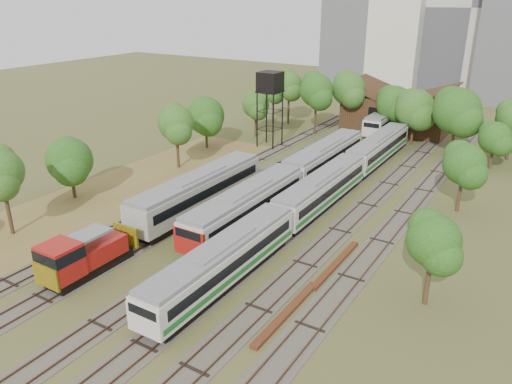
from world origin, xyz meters
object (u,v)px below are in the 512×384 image
Objects in this scene: shunter_locomotive at (80,257)px; railcar_red_set at (290,180)px; water_tower at (270,84)px; railcar_green_set at (321,190)px.

railcar_red_set is at bearing 75.43° from shunter_locomotive.
railcar_red_set is 23.86m from shunter_locomotive.
water_tower is at bearing 98.48° from shunter_locomotive.
shunter_locomotive is at bearing -81.52° from water_tower.
water_tower is (-15.80, 16.39, 7.13)m from railcar_green_set.
railcar_red_set is 20.89m from water_tower.
railcar_red_set is 0.66× the size of railcar_green_set.
railcar_green_set is (4.00, -0.61, -0.17)m from railcar_red_set.
railcar_green_set is at bearing 66.02° from shunter_locomotive.
water_tower reaches higher than railcar_green_set.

